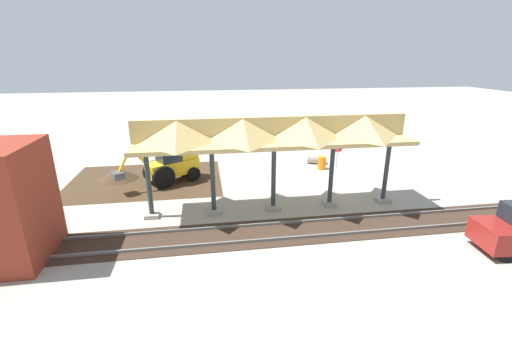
# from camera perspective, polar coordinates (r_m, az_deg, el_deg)

# --- Properties ---
(ground_plane) EXTENTS (120.00, 120.00, 0.00)m
(ground_plane) POSITION_cam_1_polar(r_m,az_deg,el_deg) (23.31, 10.82, -1.04)
(ground_plane) COLOR #9E998E
(dirt_work_zone) EXTENTS (9.61, 7.00, 0.01)m
(dirt_work_zone) POSITION_cam_1_polar(r_m,az_deg,el_deg) (23.41, -17.84, -1.54)
(dirt_work_zone) COLOR #42301E
(dirt_work_zone) RESTS_ON ground
(platform_canopy) EXTENTS (13.64, 3.20, 4.90)m
(platform_canopy) POSITION_cam_1_polar(r_m,az_deg,el_deg) (16.95, 3.08, 6.44)
(platform_canopy) COLOR #9E998E
(platform_canopy) RESTS_ON ground
(rail_tracks) EXTENTS (60.00, 2.58, 0.15)m
(rail_tracks) POSITION_cam_1_polar(r_m,az_deg,el_deg) (17.45, 18.37, -8.57)
(rail_tracks) COLOR slate
(rail_tracks) RESTS_ON ground
(stop_sign) EXTENTS (0.74, 0.23, 2.10)m
(stop_sign) POSITION_cam_1_polar(r_m,az_deg,el_deg) (24.43, 13.43, 3.39)
(stop_sign) COLOR gray
(stop_sign) RESTS_ON ground
(backhoe) EXTENTS (5.12, 3.70, 2.82)m
(backhoe) POSITION_cam_1_polar(r_m,az_deg,el_deg) (22.23, -14.13, 1.17)
(backhoe) COLOR yellow
(backhoe) RESTS_ON ground
(dirt_mound) EXTENTS (5.08, 5.08, 1.47)m
(dirt_mound) POSITION_cam_1_polar(r_m,az_deg,el_deg) (24.26, -21.86, -1.31)
(dirt_mound) COLOR #42301E
(dirt_mound) RESTS_ON ground
(concrete_pipe) EXTENTS (1.31, 1.08, 0.74)m
(concrete_pipe) POSITION_cam_1_polar(r_m,az_deg,el_deg) (26.02, 9.82, 1.97)
(concrete_pipe) COLOR #9E9384
(concrete_pipe) RESTS_ON ground
(traffic_barrel) EXTENTS (0.56, 0.56, 0.90)m
(traffic_barrel) POSITION_cam_1_polar(r_m,az_deg,el_deg) (24.77, 10.96, 1.23)
(traffic_barrel) COLOR orange
(traffic_barrel) RESTS_ON ground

